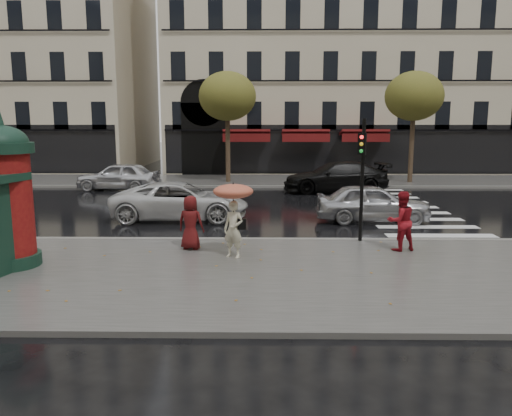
{
  "coord_description": "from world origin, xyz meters",
  "views": [
    {
      "loc": [
        0.12,
        -12.11,
        3.71
      ],
      "look_at": [
        -0.07,
        1.5,
        1.35
      ],
      "focal_mm": 35.0,
      "sensor_mm": 36.0,
      "label": 1
    }
  ],
  "objects_px": {
    "woman_red": "(401,221)",
    "car_black": "(336,177)",
    "woman_umbrella": "(233,208)",
    "traffic_light": "(362,168)",
    "car_far_silver": "(118,176)",
    "man_burgundy": "(191,223)",
    "morris_column": "(6,191)",
    "car_silver": "(373,203)",
    "car_white": "(180,201)"
  },
  "relations": [
    {
      "from": "woman_red",
      "to": "car_black",
      "type": "height_order",
      "value": "woman_red"
    },
    {
      "from": "woman_red",
      "to": "woman_umbrella",
      "type": "bearing_deg",
      "value": -5.95
    },
    {
      "from": "traffic_light",
      "to": "woman_umbrella",
      "type": "bearing_deg",
      "value": -153.24
    },
    {
      "from": "woman_red",
      "to": "traffic_light",
      "type": "relative_size",
      "value": 0.46
    },
    {
      "from": "woman_red",
      "to": "car_far_silver",
      "type": "xyz_separation_m",
      "value": [
        -11.81,
        13.35,
        -0.2
      ]
    },
    {
      "from": "car_far_silver",
      "to": "man_burgundy",
      "type": "bearing_deg",
      "value": 28.36
    },
    {
      "from": "morris_column",
      "to": "car_far_silver",
      "type": "xyz_separation_m",
      "value": [
        -1.58,
        15.02,
        -1.25
      ]
    },
    {
      "from": "woman_umbrella",
      "to": "man_burgundy",
      "type": "bearing_deg",
      "value": 145.87
    },
    {
      "from": "man_burgundy",
      "to": "car_far_silver",
      "type": "xyz_separation_m",
      "value": [
        -5.89,
        13.29,
        -0.13
      ]
    },
    {
      "from": "woman_umbrella",
      "to": "car_silver",
      "type": "height_order",
      "value": "woman_umbrella"
    },
    {
      "from": "man_burgundy",
      "to": "woman_umbrella",
      "type": "bearing_deg",
      "value": 160.34
    },
    {
      "from": "woman_red",
      "to": "morris_column",
      "type": "distance_m",
      "value": 10.42
    },
    {
      "from": "man_burgundy",
      "to": "traffic_light",
      "type": "bearing_deg",
      "value": -154.0
    },
    {
      "from": "car_black",
      "to": "car_far_silver",
      "type": "distance_m",
      "value": 11.82
    },
    {
      "from": "car_white",
      "to": "traffic_light",
      "type": "bearing_deg",
      "value": -124.82
    },
    {
      "from": "traffic_light",
      "to": "car_silver",
      "type": "bearing_deg",
      "value": 72.28
    },
    {
      "from": "woman_red",
      "to": "car_silver",
      "type": "xyz_separation_m",
      "value": [
        0.23,
        4.69,
        -0.24
      ]
    },
    {
      "from": "woman_red",
      "to": "car_far_silver",
      "type": "height_order",
      "value": "woman_red"
    },
    {
      "from": "car_silver",
      "to": "car_far_silver",
      "type": "xyz_separation_m",
      "value": [
        -12.04,
        8.65,
        0.05
      ]
    },
    {
      "from": "man_burgundy",
      "to": "car_silver",
      "type": "bearing_deg",
      "value": -128.56
    },
    {
      "from": "morris_column",
      "to": "car_black",
      "type": "relative_size",
      "value": 0.72
    },
    {
      "from": "woman_red",
      "to": "morris_column",
      "type": "height_order",
      "value": "morris_column"
    },
    {
      "from": "traffic_light",
      "to": "car_white",
      "type": "bearing_deg",
      "value": 147.06
    },
    {
      "from": "woman_red",
      "to": "car_far_silver",
      "type": "relative_size",
      "value": 0.38
    },
    {
      "from": "car_silver",
      "to": "car_white",
      "type": "distance_m",
      "value": 7.27
    },
    {
      "from": "car_silver",
      "to": "woman_umbrella",
      "type": "bearing_deg",
      "value": 140.2
    },
    {
      "from": "traffic_light",
      "to": "car_silver",
      "type": "relative_size",
      "value": 0.87
    },
    {
      "from": "car_silver",
      "to": "car_black",
      "type": "xyz_separation_m",
      "value": [
        -0.23,
        8.08,
        0.08
      ]
    },
    {
      "from": "woman_red",
      "to": "car_far_silver",
      "type": "bearing_deg",
      "value": -64.19
    },
    {
      "from": "traffic_light",
      "to": "car_far_silver",
      "type": "distance_m",
      "value": 16.47
    },
    {
      "from": "woman_umbrella",
      "to": "woman_red",
      "type": "height_order",
      "value": "woman_umbrella"
    },
    {
      "from": "woman_umbrella",
      "to": "car_black",
      "type": "bearing_deg",
      "value": 71.09
    },
    {
      "from": "man_burgundy",
      "to": "car_white",
      "type": "relative_size",
      "value": 0.3
    },
    {
      "from": "traffic_light",
      "to": "car_white",
      "type": "distance_m",
      "value": 7.46
    },
    {
      "from": "woman_red",
      "to": "man_burgundy",
      "type": "xyz_separation_m",
      "value": [
        -5.92,
        0.06,
        -0.07
      ]
    },
    {
      "from": "car_black",
      "to": "car_far_silver",
      "type": "relative_size",
      "value": 1.23
    },
    {
      "from": "car_white",
      "to": "car_far_silver",
      "type": "bearing_deg",
      "value": 28.0
    },
    {
      "from": "woman_umbrella",
      "to": "car_silver",
      "type": "xyz_separation_m",
      "value": [
        4.88,
        5.49,
        -0.75
      ]
    },
    {
      "from": "woman_umbrella",
      "to": "car_silver",
      "type": "distance_m",
      "value": 7.39
    },
    {
      "from": "woman_umbrella",
      "to": "car_black",
      "type": "distance_m",
      "value": 14.36
    },
    {
      "from": "car_black",
      "to": "woman_red",
      "type": "bearing_deg",
      "value": -5.66
    },
    {
      "from": "woman_red",
      "to": "traffic_light",
      "type": "distance_m",
      "value": 1.99
    },
    {
      "from": "morris_column",
      "to": "car_far_silver",
      "type": "height_order",
      "value": "morris_column"
    },
    {
      "from": "car_white",
      "to": "man_burgundy",
      "type": "bearing_deg",
      "value": -169.29
    },
    {
      "from": "traffic_light",
      "to": "car_black",
      "type": "xyz_separation_m",
      "value": [
        0.92,
        11.69,
        -1.55
      ]
    },
    {
      "from": "woman_umbrella",
      "to": "morris_column",
      "type": "bearing_deg",
      "value": -171.13
    },
    {
      "from": "traffic_light",
      "to": "car_white",
      "type": "relative_size",
      "value": 0.71
    },
    {
      "from": "traffic_light",
      "to": "car_black",
      "type": "distance_m",
      "value": 11.83
    },
    {
      "from": "woman_red",
      "to": "car_silver",
      "type": "height_order",
      "value": "woman_red"
    },
    {
      "from": "traffic_light",
      "to": "car_far_silver",
      "type": "height_order",
      "value": "traffic_light"
    }
  ]
}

